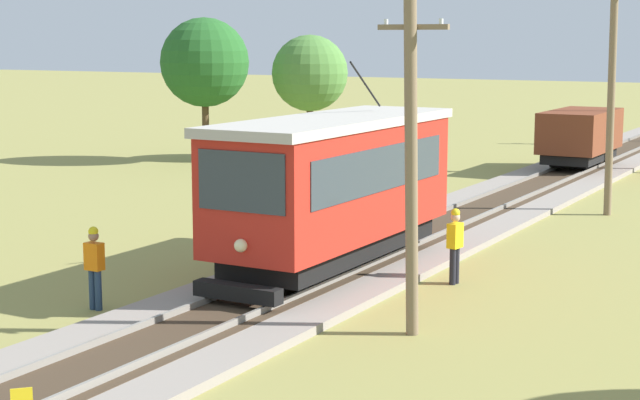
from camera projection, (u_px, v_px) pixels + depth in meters
red_tram at (334, 185)px, 24.28m from camera, size 2.60×8.54×4.79m
freight_car at (580, 136)px, 43.39m from camera, size 2.40×5.20×2.31m
utility_pole_near_tram at (411, 159)px, 19.03m from camera, size 1.40×0.57×6.66m
utility_pole_mid at (612, 85)px, 32.19m from camera, size 1.40×0.59×8.17m
track_worker at (94, 264)px, 21.33m from camera, size 0.38×0.24×1.78m
second_worker at (455, 242)px, 23.58m from camera, size 0.29×0.41×1.78m
tree_right_near at (205, 63)px, 46.46m from camera, size 4.07×4.07×6.60m
tree_right_far at (310, 73)px, 47.57m from camera, size 3.56×3.56×5.83m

